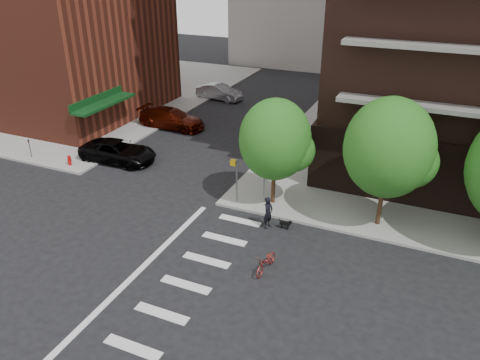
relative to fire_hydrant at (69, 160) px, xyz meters
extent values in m
plane|color=black|center=(10.50, -7.80, -0.55)|extent=(120.00, 120.00, 0.00)
cube|color=gray|center=(-14.00, 15.70, -0.48)|extent=(31.00, 33.00, 0.15)
cube|color=silver|center=(13.50, -11.80, -0.55)|extent=(2.40, 0.50, 0.01)
cube|color=silver|center=(13.50, -9.80, -0.55)|extent=(2.40, 0.50, 0.01)
cube|color=silver|center=(13.50, -7.80, -0.55)|extent=(2.40, 0.50, 0.01)
cube|color=silver|center=(13.50, -5.80, -0.55)|extent=(2.40, 0.50, 0.01)
cube|color=silver|center=(13.50, -3.80, -0.55)|extent=(2.40, 0.50, 0.01)
cube|color=silver|center=(13.50, -1.80, -0.55)|extent=(2.40, 0.50, 0.01)
cube|color=silver|center=(11.00, -7.80, -0.55)|extent=(0.30, 13.00, 0.01)
cube|color=#0C3814|center=(-0.80, 5.20, 2.40)|extent=(1.40, 6.00, 0.20)
cylinder|color=#301E11|center=(14.50, 0.70, 0.75)|extent=(0.24, 0.24, 2.30)
sphere|color=#235B19|center=(14.50, 0.70, 3.50)|extent=(4.00, 4.00, 4.00)
cylinder|color=#301E11|center=(20.50, 0.70, 0.90)|extent=(0.24, 0.24, 2.60)
sphere|color=#235B19|center=(20.50, 0.70, 4.00)|extent=(4.50, 4.50, 4.50)
cylinder|color=slate|center=(12.50, 0.00, 0.90)|extent=(0.10, 0.10, 2.60)
cube|color=gold|center=(12.30, 0.00, 2.00)|extent=(0.32, 0.25, 0.32)
cylinder|color=slate|center=(14.00, 0.50, 0.70)|extent=(0.08, 0.08, 2.20)
cube|color=gold|center=(14.00, 0.35, 1.60)|extent=(0.64, 0.02, 0.64)
cylinder|color=#A50C0C|center=(0.00, 0.00, -0.10)|extent=(0.22, 0.22, 0.60)
sphere|color=#A50C0C|center=(0.00, 0.00, 0.21)|extent=(0.24, 0.24, 0.24)
cylinder|color=black|center=(-3.50, 0.00, 0.15)|extent=(0.05, 0.05, 1.10)
cube|color=black|center=(-3.50, 0.00, 0.81)|extent=(0.10, 0.08, 0.22)
imported|color=black|center=(2.46, 2.15, 0.20)|extent=(2.72, 5.52, 1.51)
imported|color=#430D04|center=(2.30, 9.60, 0.27)|extent=(2.34, 5.66, 1.64)
imported|color=gray|center=(2.30, 18.64, 0.21)|extent=(2.09, 4.79, 1.53)
imported|color=maroon|center=(16.40, -5.38, -0.07)|extent=(0.82, 1.89, 0.96)
imported|color=black|center=(15.13, -1.80, 0.34)|extent=(0.73, 0.56, 1.78)
cube|color=black|center=(16.02, -1.60, -0.22)|extent=(0.52, 0.17, 0.21)
cube|color=black|center=(16.31, -1.60, -0.09)|extent=(0.15, 0.12, 0.15)
cylinder|color=black|center=(16.18, -1.54, -0.44)|extent=(0.05, 0.05, 0.23)
cylinder|color=black|center=(15.86, -1.65, -0.44)|extent=(0.05, 0.05, 0.23)
camera|label=1|loc=(22.37, -22.02, 12.86)|focal=35.00mm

